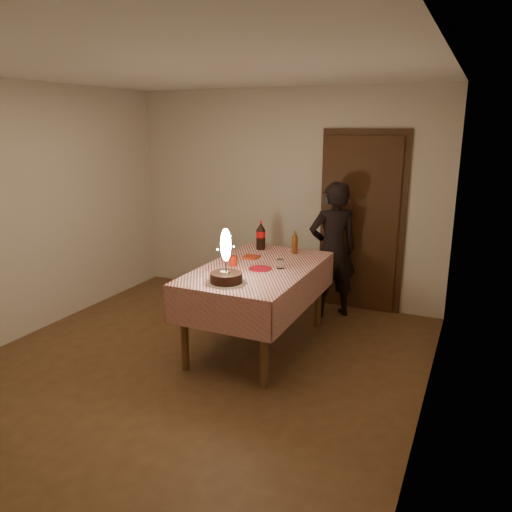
# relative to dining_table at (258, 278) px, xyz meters

# --- Properties ---
(ground) EXTENTS (4.00, 4.50, 0.01)m
(ground) POSITION_rel_dining_table_xyz_m (-0.35, -0.73, -0.72)
(ground) COLOR brown
(ground) RESTS_ON ground
(room_shell) EXTENTS (4.04, 4.54, 2.62)m
(room_shell) POSITION_rel_dining_table_xyz_m (-0.31, -0.65, 0.93)
(room_shell) COLOR beige
(room_shell) RESTS_ON ground
(dining_table) EXTENTS (1.02, 1.72, 0.83)m
(dining_table) POSITION_rel_dining_table_xyz_m (0.00, 0.00, 0.00)
(dining_table) COLOR brown
(dining_table) RESTS_ON ground
(birthday_cake) EXTENTS (0.35, 0.35, 0.49)m
(birthday_cake) POSITION_rel_dining_table_xyz_m (-0.04, -0.57, 0.23)
(birthday_cake) COLOR white
(birthday_cake) RESTS_ON dining_table
(red_plate) EXTENTS (0.22, 0.22, 0.01)m
(red_plate) POSITION_rel_dining_table_xyz_m (0.05, -0.06, 0.11)
(red_plate) COLOR #B40C1C
(red_plate) RESTS_ON dining_table
(red_cup) EXTENTS (0.08, 0.08, 0.10)m
(red_cup) POSITION_rel_dining_table_xyz_m (-0.24, -0.07, 0.16)
(red_cup) COLOR #B41E0C
(red_cup) RESTS_ON dining_table
(clear_cup) EXTENTS (0.07, 0.07, 0.09)m
(clear_cup) POSITION_rel_dining_table_xyz_m (0.22, 0.04, 0.15)
(clear_cup) COLOR silver
(clear_cup) RESTS_ON dining_table
(napkin_stack) EXTENTS (0.15, 0.15, 0.02)m
(napkin_stack) POSITION_rel_dining_table_xyz_m (-0.20, 0.27, 0.12)
(napkin_stack) COLOR #A72A13
(napkin_stack) RESTS_ON dining_table
(cola_bottle) EXTENTS (0.10, 0.10, 0.32)m
(cola_bottle) POSITION_rel_dining_table_xyz_m (-0.27, 0.65, 0.26)
(cola_bottle) COLOR black
(cola_bottle) RESTS_ON dining_table
(amber_bottle_right) EXTENTS (0.06, 0.06, 0.25)m
(amber_bottle_right) POSITION_rel_dining_table_xyz_m (0.14, 0.63, 0.23)
(amber_bottle_right) COLOR #5C2E0F
(amber_bottle_right) RESTS_ON dining_table
(photographer) EXTENTS (0.68, 0.64, 1.56)m
(photographer) POSITION_rel_dining_table_xyz_m (0.42, 1.13, 0.07)
(photographer) COLOR black
(photographer) RESTS_ON ground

